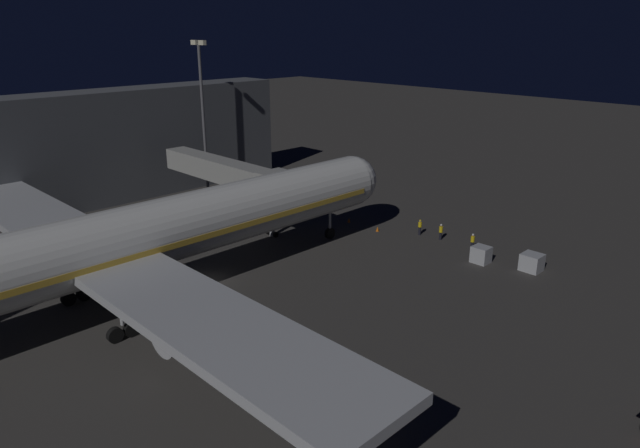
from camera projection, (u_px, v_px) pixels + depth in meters
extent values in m
plane|color=#383533|center=(207.00, 282.00, 52.34)|extent=(320.00, 320.00, 0.00)
cylinder|color=silver|center=(110.00, 245.00, 44.70)|extent=(5.47, 56.31, 5.47)
sphere|color=silver|center=(352.00, 180.00, 63.43)|extent=(5.36, 5.36, 5.36)
cube|color=gold|center=(110.00, 250.00, 44.84)|extent=(5.52, 54.05, 0.50)
cube|color=black|center=(342.00, 175.00, 62.03)|extent=(3.01, 1.40, 0.90)
cube|color=#B7BABF|center=(104.00, 259.00, 44.61)|extent=(56.68, 6.75, 0.70)
cylinder|color=#B7BABF|center=(191.00, 325.00, 38.90)|extent=(3.11, 4.68, 3.11)
cylinder|color=black|center=(220.00, 313.00, 40.46)|extent=(2.64, 0.15, 2.64)
cylinder|color=#B7BABF|center=(66.00, 245.00, 52.99)|extent=(3.11, 4.68, 3.11)
cylinder|color=black|center=(90.00, 239.00, 54.55)|extent=(2.64, 0.15, 2.64)
cylinder|color=#B7BABF|center=(330.00, 217.00, 62.23)|extent=(0.28, 0.28, 2.59)
cylinder|color=black|center=(330.00, 233.00, 62.84)|extent=(0.45, 1.20, 1.20)
cylinder|color=#B7BABF|center=(121.00, 309.00, 41.93)|extent=(0.28, 0.28, 2.59)
cylinder|color=black|center=(132.00, 329.00, 42.98)|extent=(0.45, 1.20, 1.20)
cylinder|color=black|center=(115.00, 335.00, 42.12)|extent=(0.45, 1.20, 1.20)
cylinder|color=#B7BABF|center=(73.00, 276.00, 47.57)|extent=(0.28, 0.28, 2.59)
cylinder|color=black|center=(84.00, 294.00, 48.62)|extent=(0.45, 1.20, 1.20)
cylinder|color=black|center=(68.00, 299.00, 47.76)|extent=(0.45, 1.20, 1.20)
cube|color=#9E9E99|center=(221.00, 170.00, 68.00)|extent=(20.23, 2.60, 2.50)
cube|color=#9E9E99|center=(277.00, 186.00, 61.21)|extent=(3.20, 3.40, 3.00)
cube|color=black|center=(285.00, 189.00, 60.27)|extent=(0.70, 3.20, 2.70)
cylinder|color=#B7BABF|center=(272.00, 216.00, 63.05)|extent=(0.56, 0.56, 4.67)
cylinder|color=black|center=(276.00, 235.00, 63.32)|extent=(0.25, 0.60, 0.60)
cylinder|color=black|center=(269.00, 232.00, 64.12)|extent=(0.25, 0.60, 0.60)
cylinder|color=#59595E|center=(204.00, 121.00, 77.88)|extent=(0.40, 0.40, 19.82)
cube|color=#F9EFC6|center=(202.00, 43.00, 73.95)|extent=(1.10, 0.50, 0.60)
cube|color=#F9EFC6|center=(195.00, 42.00, 75.16)|extent=(1.10, 0.50, 0.60)
cube|color=#B7BABF|center=(481.00, 255.00, 56.37)|extent=(1.66, 1.50, 1.65)
cube|color=#B7BABF|center=(532.00, 262.00, 54.51)|extent=(1.85, 1.75, 1.66)
cylinder|color=black|center=(420.00, 231.00, 63.95)|extent=(0.28, 0.28, 0.94)
cylinder|color=yellow|center=(420.00, 225.00, 63.70)|extent=(0.40, 0.40, 0.57)
sphere|color=tan|center=(420.00, 221.00, 63.57)|extent=(0.24, 0.24, 0.24)
sphere|color=yellow|center=(420.00, 221.00, 63.55)|extent=(0.23, 0.23, 0.23)
cylinder|color=black|center=(472.00, 246.00, 59.62)|extent=(0.28, 0.28, 0.91)
cylinder|color=yellow|center=(473.00, 239.00, 59.38)|extent=(0.40, 0.40, 0.62)
sphere|color=tan|center=(473.00, 235.00, 59.24)|extent=(0.24, 0.24, 0.24)
sphere|color=white|center=(473.00, 235.00, 59.22)|extent=(0.23, 0.23, 0.23)
cylinder|color=black|center=(440.00, 236.00, 62.52)|extent=(0.28, 0.28, 0.86)
cylinder|color=yellow|center=(441.00, 229.00, 62.27)|extent=(0.40, 0.40, 0.66)
sphere|color=tan|center=(441.00, 225.00, 62.12)|extent=(0.24, 0.24, 0.24)
sphere|color=white|center=(441.00, 225.00, 62.10)|extent=(0.23, 0.23, 0.23)
cone|color=orange|center=(377.00, 229.00, 65.13)|extent=(0.36, 0.36, 0.55)
cone|color=orange|center=(349.00, 220.00, 68.09)|extent=(0.36, 0.36, 0.55)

